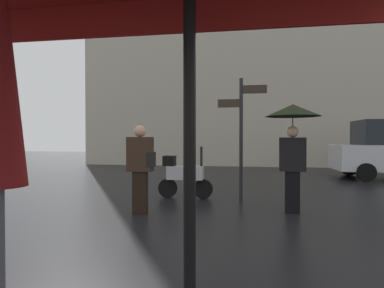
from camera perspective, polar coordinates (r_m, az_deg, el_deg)
The scene contains 6 objects.
folded_patio_umbrella_near at distance 2.14m, azimuth -30.59°, elevation 10.04°, with size 0.39×0.39×2.65m.
pedestrian_with_umbrella at distance 6.51m, azimuth 17.21°, elevation 2.86°, with size 1.04×1.04×2.08m.
pedestrian_with_bag at distance 6.26m, azimuth -8.95°, elevation -3.41°, with size 0.52×0.24×1.68m.
parked_scooter at distance 7.81m, azimuth -1.51°, elevation -5.46°, with size 1.32×0.32×1.23m.
street_signpost at distance 7.32m, azimuth 8.64°, elevation 2.96°, with size 1.08×0.08×2.76m.
building_block at distance 19.56m, azimuth 9.43°, elevation 23.20°, with size 17.39×2.82×17.66m, color #B2A893.
Camera 1 is at (0.01, -2.66, 1.43)m, focal length 30.46 mm.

